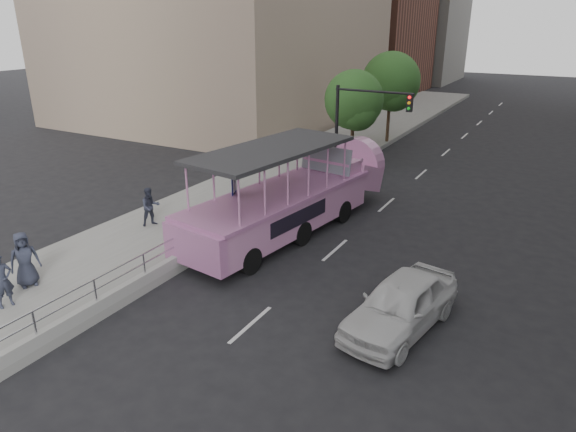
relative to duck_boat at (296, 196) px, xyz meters
name	(u,v)px	position (x,y,z in m)	size (l,w,h in m)	color
ground	(258,288)	(1.45, -5.28, -1.42)	(160.00, 160.00, 0.00)	black
sidewalk	(268,182)	(-4.30, 4.72, -1.27)	(5.50, 80.00, 0.30)	gray
kerb_wall	(219,236)	(-1.67, -3.28, -0.94)	(0.24, 30.00, 0.36)	gray
guardrail	(218,220)	(-1.67, -3.28, -0.28)	(0.07, 22.00, 0.71)	silver
duck_boat	(296,196)	(0.00, 0.00, 0.00)	(4.30, 11.81, 3.83)	black
car	(401,304)	(6.32, -5.28, -0.63)	(1.87, 4.62, 1.58)	silver
pedestrian_near	(2,281)	(-4.29, -10.43, -0.27)	(0.62, 0.41, 1.71)	#2A2E3E
pedestrian_mid	(150,207)	(-5.08, -3.37, -0.30)	(0.80, 0.62, 1.64)	#2A2E3E
pedestrian_far	(24,259)	(-4.90, -9.26, -0.20)	(0.91, 0.59, 1.85)	#2A2E3E
parking_sign	(235,199)	(-1.55, -2.28, 0.33)	(0.23, 0.60, 2.80)	black
traffic_signal	(358,120)	(-0.25, 7.22, 2.08)	(4.20, 0.32, 5.20)	black
street_tree_near	(355,102)	(-1.85, 10.65, 2.40)	(3.52, 3.52, 5.72)	#352218
street_tree_far	(392,84)	(-1.65, 16.65, 2.88)	(3.97, 3.97, 6.45)	#352218
midrise_stone_b	(404,7)	(-14.55, 58.72, 8.58)	(16.00, 14.00, 20.00)	slate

